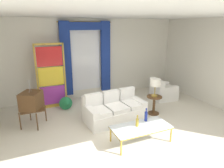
{
  "coord_description": "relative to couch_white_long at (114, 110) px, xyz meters",
  "views": [
    {
      "loc": [
        -2.26,
        -4.32,
        2.73
      ],
      "look_at": [
        -0.01,
        0.9,
        1.05
      ],
      "focal_mm": 31.66,
      "sensor_mm": 36.0,
      "label": 1
    }
  ],
  "objects": [
    {
      "name": "vintage_tv",
      "position": [
        -2.24,
        0.55,
        0.42
      ],
      "size": [
        0.72,
        0.76,
        1.35
      ],
      "color": "brown",
      "rests_on": "ground"
    },
    {
      "name": "stained_glass_divider",
      "position": [
        -1.54,
        1.69,
        0.75
      ],
      "size": [
        0.95,
        0.05,
        2.2
      ],
      "color": "gold",
      "rests_on": "ground"
    },
    {
      "name": "wall_rear",
      "position": [
        0.06,
        2.38,
        1.2
      ],
      "size": [
        8.0,
        0.12,
        3.0
      ],
      "primitive_type": "cube",
      "color": "white",
      "rests_on": "ground"
    },
    {
      "name": "wall_right",
      "position": [
        3.72,
        -0.08,
        1.2
      ],
      "size": [
        0.12,
        7.0,
        3.0
      ],
      "primitive_type": "cube",
      "color": "white",
      "rests_on": "ground"
    },
    {
      "name": "couch_white_long",
      "position": [
        0.0,
        0.0,
        0.0
      ],
      "size": [
        1.83,
        1.08,
        0.86
      ],
      "color": "white",
      "rests_on": "ground"
    },
    {
      "name": "coffee_table",
      "position": [
        0.12,
        -1.37,
        0.07
      ],
      "size": [
        1.42,
        0.67,
        0.41
      ],
      "color": "silver",
      "rests_on": "ground"
    },
    {
      "name": "round_side_table",
      "position": [
        1.34,
        -0.16,
        0.05
      ],
      "size": [
        0.48,
        0.48,
        0.59
      ],
      "color": "brown",
      "rests_on": "ground"
    },
    {
      "name": "table_lamp_brass",
      "position": [
        1.34,
        -0.16,
        0.72
      ],
      "size": [
        0.32,
        0.32,
        0.57
      ],
      "color": "#B29338",
      "rests_on": "round_side_table"
    },
    {
      "name": "curtained_window",
      "position": [
        -0.15,
        2.21,
        1.44
      ],
      "size": [
        2.0,
        0.17,
        2.7
      ],
      "color": "white",
      "rests_on": "ground"
    },
    {
      "name": "armchair_white",
      "position": [
        2.43,
        0.85,
        -0.02
      ],
      "size": [
        0.89,
        0.89,
        0.8
      ],
      "color": "white",
      "rests_on": "ground"
    },
    {
      "name": "bottle_crystal_tall",
      "position": [
        0.04,
        -1.32,
        0.22
      ],
      "size": [
        0.07,
        0.07,
        0.29
      ],
      "color": "gold",
      "rests_on": "coffee_table"
    },
    {
      "name": "bottle_blue_decanter",
      "position": [
        0.38,
        -1.17,
        0.25
      ],
      "size": [
        0.08,
        0.08,
        0.35
      ],
      "color": "navy",
      "rests_on": "coffee_table"
    },
    {
      "name": "peacock_figurine",
      "position": [
        -1.18,
        1.23,
        -0.08
      ],
      "size": [
        0.44,
        0.6,
        0.5
      ],
      "color": "beige",
      "rests_on": "ground"
    },
    {
      "name": "ground_plane",
      "position": [
        0.06,
        -0.68,
        -0.3
      ],
      "size": [
        16.0,
        16.0,
        0.0
      ],
      "primitive_type": "plane",
      "color": "silver"
    },
    {
      "name": "ceiling_slab",
      "position": [
        0.06,
        0.12,
        2.72
      ],
      "size": [
        8.0,
        7.6,
        0.04
      ],
      "primitive_type": "cube",
      "color": "white"
    }
  ]
}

